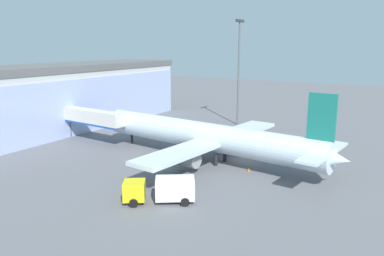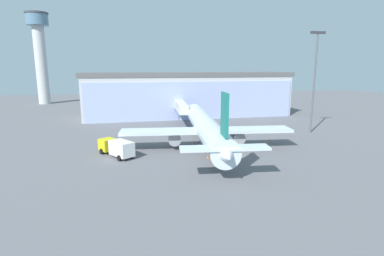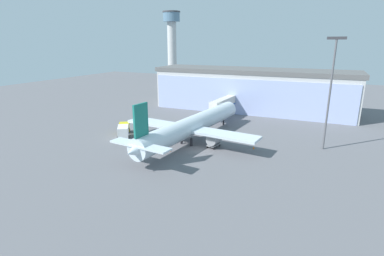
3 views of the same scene
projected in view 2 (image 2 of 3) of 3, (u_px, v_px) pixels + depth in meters
name	position (u px, v px, depth m)	size (l,w,h in m)	color
ground	(229.00, 152.00, 49.79)	(240.00, 240.00, 0.00)	slate
terminal_building	(188.00, 94.00, 86.09)	(58.91, 16.53, 12.44)	#B9B9B9
jet_bridge	(181.00, 107.00, 73.62)	(3.06, 15.02, 5.46)	beige
control_tower	(40.00, 49.00, 112.03)	(8.14, 8.14, 33.65)	silver
apron_light_mast	(315.00, 75.00, 62.00)	(3.20, 0.40, 20.93)	#59595E
airplane	(206.00, 127.00, 52.27)	(29.47, 39.15, 10.80)	silver
catering_truck	(117.00, 147.00, 46.83)	(5.99, 7.24, 2.65)	yellow
baggage_cart	(236.00, 144.00, 52.73)	(2.06, 3.03, 1.50)	gray
safety_cone_nose	(208.00, 157.00, 46.01)	(0.36, 0.36, 0.55)	orange
safety_cone_wingtip	(270.00, 140.00, 56.52)	(0.36, 0.36, 0.55)	orange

